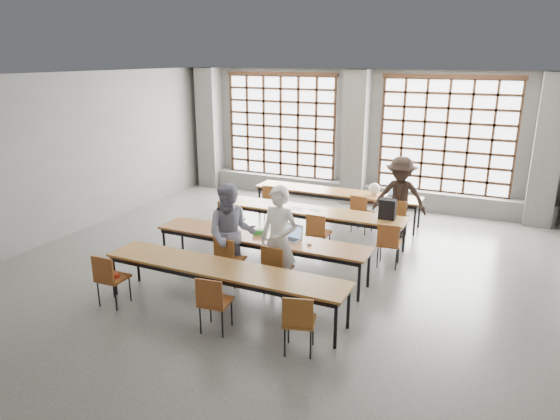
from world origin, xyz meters
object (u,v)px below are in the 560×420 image
(chair_near_right, at_px, (299,318))
(laptop_back, at_px, (395,194))
(chair_back_mid, at_px, (361,210))
(mouse, at_px, (309,244))
(red_pouch, at_px, (113,275))
(chair_mid_right, at_px, (389,241))
(chair_back_right, at_px, (397,215))
(chair_front_left, at_px, (228,256))
(plastic_bag, at_px, (374,189))
(chair_mid_left, at_px, (229,217))
(student_female, at_px, (231,234))
(desk_row_a, at_px, (336,194))
(desk_row_d, at_px, (223,271))
(chair_mid_centre, at_px, (318,230))
(desk_row_b, at_px, (310,213))
(phone, at_px, (267,239))
(student_male, at_px, (279,240))
(chair_near_left, at_px, (109,275))
(laptop_front, at_px, (291,236))
(chair_front_right, at_px, (275,265))
(student_back, at_px, (400,197))
(green_box, at_px, (260,232))
(desk_row_c, at_px, (260,240))
(backpack, at_px, (387,209))
(chair_near_mid, at_px, (213,299))

(chair_near_right, distance_m, laptop_back, 5.75)
(chair_back_mid, relative_size, mouse, 8.98)
(red_pouch, bearing_deg, mouse, 37.86)
(chair_mid_right, xyz_separation_m, chair_near_right, (-0.41, -3.35, 0.00))
(chair_back_right, xyz_separation_m, chair_front_left, (-2.14, -3.55, 0.00))
(mouse, xyz_separation_m, plastic_bag, (0.19, 3.62, 0.12))
(chair_mid_left, bearing_deg, student_female, -58.17)
(desk_row_a, xyz_separation_m, desk_row_d, (-0.14, -5.01, 0.00))
(desk_row_d, xyz_separation_m, chair_mid_centre, (0.52, 2.72, -0.13))
(desk_row_b, relative_size, chair_back_mid, 4.55)
(chair_mid_centre, height_order, mouse, chair_mid_centre)
(phone, bearing_deg, student_male, -43.60)
(chair_near_left, relative_size, laptop_front, 2.17)
(desk_row_b, height_order, laptop_front, laptop_front)
(chair_front_right, xyz_separation_m, chair_near_right, (1.02, -1.45, 0.00))
(student_back, height_order, mouse, student_back)
(desk_row_d, bearing_deg, desk_row_a, 88.41)
(desk_row_d, distance_m, chair_near_left, 1.81)
(student_male, bearing_deg, green_box, 144.72)
(chair_front_right, xyz_separation_m, student_female, (-0.89, 0.13, 0.36))
(green_box, height_order, plastic_bag, plastic_bag)
(desk_row_b, height_order, red_pouch, desk_row_b)
(desk_row_c, height_order, backpack, backpack)
(green_box, bearing_deg, chair_near_left, -125.63)
(chair_mid_left, distance_m, laptop_back, 3.84)
(chair_near_mid, relative_size, chair_near_right, 1.00)
(chair_mid_left, relative_size, laptop_back, 2.17)
(green_box, bearing_deg, desk_row_b, 81.50)
(desk_row_c, relative_size, backpack, 10.00)
(chair_back_right, height_order, chair_front_left, same)
(mouse, bearing_deg, chair_mid_left, 151.24)
(desk_row_d, bearing_deg, laptop_front, 73.48)
(student_male, bearing_deg, chair_near_right, -50.79)
(mouse, xyz_separation_m, backpack, (0.87, 1.97, 0.18))
(desk_row_d, relative_size, backpack, 10.00)
(chair_front_left, distance_m, green_box, 0.79)
(laptop_back, bearing_deg, desk_row_b, -127.90)
(desk_row_d, bearing_deg, chair_mid_left, 118.74)
(chair_mid_left, xyz_separation_m, laptop_front, (1.96, -1.16, 0.25))
(chair_front_right, bearing_deg, chair_near_mid, -101.21)
(chair_near_left, xyz_separation_m, green_box, (1.55, 2.16, 0.24))
(chair_back_right, bearing_deg, backpack, -90.89)
(phone, bearing_deg, chair_back_mid, 74.47)
(student_back, bearing_deg, green_box, -126.77)
(chair_near_right, bearing_deg, chair_mid_left, 131.99)
(chair_back_right, height_order, green_box, chair_back_right)
(student_male, relative_size, red_pouch, 9.19)
(chair_back_mid, bearing_deg, chair_near_mid, -98.11)
(desk_row_b, height_order, phone, phone)
(chair_front_left, bearing_deg, desk_row_b, 78.25)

